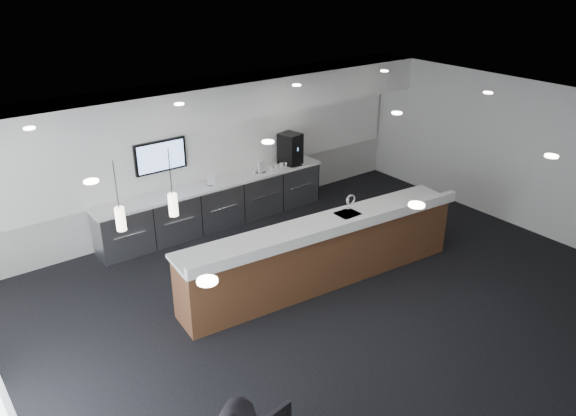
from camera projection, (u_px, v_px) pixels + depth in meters
ground at (331, 303)px, 9.11m from camera, size 10.00×10.00×0.00m
ceiling at (338, 124)px, 7.87m from camera, size 10.00×8.00×0.02m
back_wall at (205, 152)px, 11.41m from camera, size 10.00×0.02×3.00m
right_wall at (522, 156)px, 11.22m from camera, size 0.02×8.00×3.00m
soffit_bulkhead at (212, 101)px, 10.60m from camera, size 10.00×0.90×0.70m
alcove_panel at (205, 148)px, 11.34m from camera, size 9.80×0.06×1.40m
back_credenza at (216, 204)px, 11.56m from camera, size 5.06×0.66×0.95m
wall_tv at (160, 156)px, 10.73m from camera, size 1.05×0.08×0.62m
pendant_left at (160, 196)px, 7.45m from camera, size 0.12×0.12×0.30m
pendant_right at (109, 209)px, 7.07m from camera, size 0.12×0.12×0.30m
ceiling_can_lights at (338, 126)px, 7.88m from camera, size 7.00×5.00×0.02m
service_counter at (323, 252)px, 9.50m from camera, size 5.26×1.30×1.49m
coffee_machine at (290, 149)px, 12.27m from camera, size 0.48×0.56×0.69m
info_sign_left at (211, 180)px, 11.19m from camera, size 0.16×0.06×0.22m
info_sign_right at (262, 167)px, 11.82m from camera, size 0.20×0.09×0.27m
cup_0 at (292, 163)px, 12.33m from camera, size 0.10×0.10×0.09m
cup_1 at (287, 164)px, 12.25m from camera, size 0.14×0.14×0.09m
cup_2 at (281, 165)px, 12.18m from camera, size 0.12×0.12×0.09m
cup_3 at (276, 167)px, 12.10m from camera, size 0.13×0.13×0.09m
cup_4 at (271, 168)px, 12.02m from camera, size 0.13×0.13×0.09m
cup_5 at (266, 169)px, 11.95m from camera, size 0.11×0.11×0.09m
cup_6 at (260, 171)px, 11.87m from camera, size 0.14×0.14×0.09m
cup_7 at (255, 172)px, 11.79m from camera, size 0.11×0.11×0.09m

